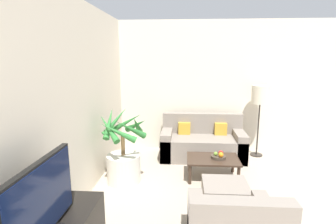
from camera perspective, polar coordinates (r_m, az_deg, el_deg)
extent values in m
cube|color=beige|center=(5.90, 24.01, 4.90)|extent=(8.41, 0.06, 2.70)
cube|color=beige|center=(2.85, -25.83, -1.34)|extent=(0.06, 7.73, 2.70)
cube|color=black|center=(2.29, -25.99, -16.87)|extent=(0.05, 0.92, 0.60)
cube|color=#0F1938|center=(2.28, -25.35, -16.98)|extent=(0.01, 0.88, 0.56)
cylinder|color=beige|center=(4.30, -9.59, -11.99)|extent=(0.53, 0.53, 0.45)
cylinder|color=brown|center=(4.17, -9.77, -7.13)|extent=(0.06, 0.06, 0.32)
cone|color=#2D7533|center=(4.03, -6.75, -2.91)|extent=(0.10, 0.52, 0.40)
cone|color=#2D7533|center=(4.22, -6.97, -2.82)|extent=(0.46, 0.46, 0.33)
cone|color=#2D7533|center=(4.31, -9.16, -2.31)|extent=(0.53, 0.10, 0.36)
cone|color=#2D7533|center=(4.24, -11.40, -1.95)|extent=(0.41, 0.41, 0.45)
cone|color=#2D7533|center=(4.12, -12.67, -2.31)|extent=(0.10, 0.47, 0.46)
cone|color=#2D7533|center=(3.97, -12.82, -3.48)|extent=(0.44, 0.44, 0.39)
cone|color=#2D7533|center=(3.85, -10.79, -4.36)|extent=(0.55, 0.10, 0.33)
cone|color=#2D7533|center=(3.88, -8.09, -3.69)|extent=(0.44, 0.44, 0.38)
cube|color=gray|center=(5.24, 7.53, -7.65)|extent=(1.61, 0.76, 0.43)
cube|color=gray|center=(5.41, 7.45, -2.40)|extent=(1.61, 0.16, 0.41)
cube|color=gray|center=(5.22, -0.26, -6.93)|extent=(0.20, 0.76, 0.55)
cube|color=gray|center=(5.32, 15.21, -7.01)|extent=(0.20, 0.76, 0.55)
cube|color=gold|center=(5.31, 3.58, -3.56)|extent=(0.24, 0.12, 0.24)
cube|color=gold|center=(5.35, 11.39, -3.63)|extent=(0.24, 0.12, 0.24)
cylinder|color=#2D2823|center=(5.69, 18.65, -8.80)|extent=(0.24, 0.24, 0.03)
cylinder|color=#2D2823|center=(5.53, 19.00, -3.59)|extent=(0.03, 0.03, 1.04)
cylinder|color=beige|center=(5.40, 19.49, 3.61)|extent=(0.34, 0.34, 0.36)
cylinder|color=#38281E|center=(4.21, 4.79, -13.42)|extent=(0.05, 0.05, 0.31)
cylinder|color=#38281E|center=(4.29, 15.10, -13.30)|extent=(0.05, 0.05, 0.31)
cylinder|color=#38281E|center=(4.66, 4.70, -10.90)|extent=(0.05, 0.05, 0.31)
cylinder|color=#38281E|center=(4.73, 13.96, -10.85)|extent=(0.05, 0.05, 0.31)
cube|color=#38281E|center=(4.39, 9.74, -10.06)|extent=(0.84, 0.58, 0.03)
cylinder|color=#42382D|center=(4.40, 10.91, -9.56)|extent=(0.24, 0.24, 0.04)
sphere|color=red|center=(4.40, 11.41, -8.72)|extent=(0.08, 0.08, 0.08)
sphere|color=olive|center=(4.37, 10.33, -8.91)|extent=(0.07, 0.07, 0.07)
sphere|color=orange|center=(4.31, 11.44, -9.11)|extent=(0.08, 0.08, 0.08)
cube|color=gray|center=(2.42, 15.75, -22.38)|extent=(0.87, 0.16, 0.42)
cube|color=gray|center=(3.67, 12.30, -17.34)|extent=(0.58, 0.55, 0.34)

